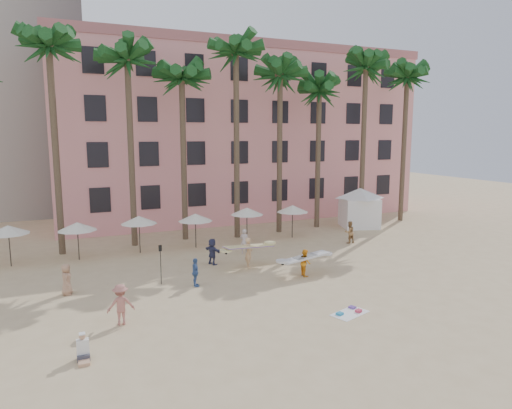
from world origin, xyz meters
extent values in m
plane|color=#D1B789|center=(0.00, 0.00, 0.00)|extent=(120.00, 120.00, 0.00)
cube|color=pink|center=(7.00, 26.00, 8.00)|extent=(35.00, 14.00, 16.00)
cylinder|color=brown|center=(-10.00, 14.50, 7.00)|extent=(0.44, 0.44, 14.00)
cylinder|color=brown|center=(-5.00, 15.00, 6.75)|extent=(0.44, 0.44, 13.50)
cylinder|color=brown|center=(-1.00, 15.50, 6.25)|extent=(0.44, 0.44, 12.50)
cylinder|color=brown|center=(3.00, 14.50, 7.25)|extent=(0.44, 0.44, 14.50)
cylinder|color=brown|center=(7.00, 15.00, 6.50)|extent=(0.44, 0.44, 13.00)
cylinder|color=brown|center=(11.00, 15.50, 6.00)|extent=(0.44, 0.44, 12.00)
cylinder|color=brown|center=(15.00, 14.50, 7.00)|extent=(0.44, 0.44, 14.00)
cylinder|color=brown|center=(20.00, 15.00, 6.75)|extent=(0.44, 0.44, 13.50)
cylinder|color=#332B23|center=(-13.00, 12.50, 1.25)|extent=(0.07, 0.07, 2.50)
cone|color=white|center=(-13.00, 12.50, 2.35)|extent=(2.50, 2.50, 0.55)
cylinder|color=#332B23|center=(-9.00, 12.40, 1.20)|extent=(0.07, 0.07, 2.40)
cone|color=white|center=(-9.00, 12.40, 2.25)|extent=(2.50, 2.50, 0.55)
cylinder|color=#332B23|center=(-5.00, 12.60, 1.25)|extent=(0.07, 0.07, 2.50)
cone|color=white|center=(-5.00, 12.60, 2.35)|extent=(2.50, 2.50, 0.55)
cylinder|color=#332B23|center=(-1.00, 12.50, 1.20)|extent=(0.07, 0.07, 2.40)
cone|color=white|center=(-1.00, 12.50, 2.25)|extent=(2.50, 2.50, 0.55)
cylinder|color=#332B23|center=(3.00, 12.40, 1.30)|extent=(0.07, 0.07, 2.60)
cone|color=white|center=(3.00, 12.40, 2.45)|extent=(2.50, 2.50, 0.55)
cylinder|color=#332B23|center=(7.00, 12.60, 1.25)|extent=(0.07, 0.07, 2.50)
cone|color=white|center=(7.00, 12.60, 2.35)|extent=(2.50, 2.50, 0.55)
cube|color=white|center=(14.46, 14.00, 1.30)|extent=(3.78, 3.78, 2.60)
cone|color=white|center=(14.46, 14.00, 3.05)|extent=(5.67, 5.67, 0.90)
cube|color=white|center=(2.13, -2.34, 0.01)|extent=(2.03, 1.53, 0.02)
cube|color=teal|center=(1.59, -2.32, 0.07)|extent=(0.36, 0.33, 0.10)
cube|color=#CF3954|center=(2.58, -2.40, 0.08)|extent=(0.34, 0.30, 0.12)
cube|color=#633F98|center=(2.60, -1.86, 0.06)|extent=(0.34, 0.37, 0.08)
imported|color=#DEAE7D|center=(0.64, 6.32, 0.96)|extent=(0.61, 0.79, 1.92)
cube|color=#EEE295|center=(0.64, 6.32, 1.34)|extent=(3.40, 1.45, 0.39)
imported|color=#FF9D1A|center=(3.04, 3.52, 0.79)|extent=(0.68, 0.83, 1.58)
cube|color=silver|center=(3.04, 3.52, 1.11)|extent=(3.26, 1.17, 0.32)
imported|color=#9B6F40|center=(10.12, 9.22, 0.85)|extent=(0.86, 0.69, 1.69)
imported|color=#4568A1|center=(-3.39, 4.16, 0.79)|extent=(0.49, 0.97, 1.59)
imported|color=#B36A5F|center=(-7.75, 0.60, 0.91)|extent=(1.20, 0.72, 1.81)
imported|color=#383C62|center=(-1.23, 7.86, 0.84)|extent=(1.10, 1.63, 1.68)
imported|color=beige|center=(1.62, 9.51, 0.87)|extent=(0.76, 0.72, 1.74)
imported|color=tan|center=(-9.85, 5.57, 0.82)|extent=(0.61, 0.86, 1.64)
cylinder|color=black|center=(-5.03, 5.30, 1.05)|extent=(0.04, 0.04, 2.10)
cube|color=black|center=(-5.03, 5.30, 2.05)|extent=(0.18, 0.03, 0.35)
cube|color=#3F3F4C|center=(-9.45, -2.12, 0.12)|extent=(0.45, 0.42, 0.24)
cube|color=tan|center=(-9.45, -2.47, 0.06)|extent=(0.40, 0.45, 0.12)
cube|color=white|center=(-9.45, -2.07, 0.50)|extent=(0.44, 0.26, 0.55)
sphere|color=tan|center=(-9.45, -2.07, 0.90)|extent=(0.24, 0.24, 0.24)
camera|label=1|loc=(-9.83, -19.08, 8.25)|focal=32.00mm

